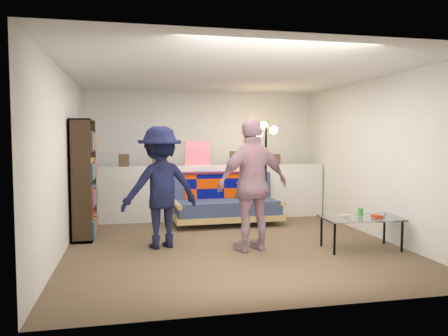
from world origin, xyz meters
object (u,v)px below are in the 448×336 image
object	(u,v)px
futon_sofa	(227,203)
person_left	(160,187)
coffee_table	(361,219)
bookshelf	(84,183)
floor_lamp	(265,151)
person_right	(253,185)

from	to	relation	value
futon_sofa	person_left	size ratio (longest dim) A/B	1.13
coffee_table	futon_sofa	bearing A→B (deg)	124.01
futon_sofa	coffee_table	size ratio (longest dim) A/B	1.75
person_left	futon_sofa	bearing A→B (deg)	-147.12
bookshelf	floor_lamp	size ratio (longest dim) A/B	0.99
futon_sofa	coffee_table	distance (m)	2.50
person_right	bookshelf	bearing A→B (deg)	-43.78
coffee_table	person_right	world-z (taller)	person_right
coffee_table	person_left	xyz separation A→B (m)	(-2.65, 0.68, 0.42)
futon_sofa	floor_lamp	distance (m)	1.19
bookshelf	floor_lamp	world-z (taller)	floor_lamp
floor_lamp	person_left	world-z (taller)	floor_lamp
futon_sofa	coffee_table	xyz separation A→B (m)	(1.40, -2.08, 0.04)
futon_sofa	person_left	world-z (taller)	person_left
coffee_table	floor_lamp	size ratio (longest dim) A/B	0.60
futon_sofa	person_right	size ratio (longest dim) A/B	1.06
futon_sofa	person_right	world-z (taller)	person_right
futon_sofa	bookshelf	distance (m)	2.45
floor_lamp	person_right	size ratio (longest dim) A/B	1.02
futon_sofa	coffee_table	world-z (taller)	futon_sofa
person_left	person_right	distance (m)	1.27
bookshelf	person_left	distance (m)	1.38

